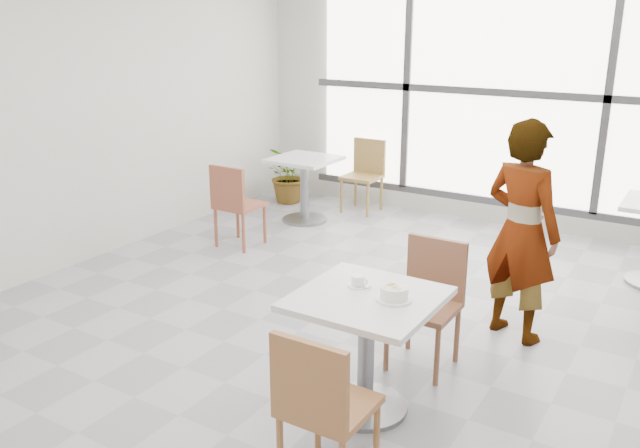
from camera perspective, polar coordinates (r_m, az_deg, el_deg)
The scene contains 14 objects.
floor at distance 4.92m, azimuth 1.87°, elevation -10.26°, with size 7.00×7.00×0.00m, color #9E9EA5.
wall_back at distance 7.64m, azimuth 15.46°, elevation 10.96°, with size 6.00×6.00×0.00m, color silver.
wall_left at distance 6.44m, azimuth -22.10°, elevation 9.20°, with size 7.00×7.00×0.00m, color silver.
window at distance 7.58m, azimuth 15.32°, elevation 10.92°, with size 4.60×0.07×2.52m.
main_table at distance 3.94m, azimuth 4.04°, elevation -9.23°, with size 0.80×0.80×0.75m.
chair_near at distance 3.33m, azimuth 0.05°, elevation -15.06°, with size 0.42×0.42×0.87m.
chair_far at distance 4.53m, azimuth 9.41°, elevation -6.02°, with size 0.42×0.42×0.87m.
oatmeal_bowl at distance 3.79m, azimuth 6.43°, elevation -5.94°, with size 0.21×0.21×0.09m.
coffee_cup at distance 3.96m, azimuth 3.33°, elevation -4.98°, with size 0.16×0.13×0.07m.
person at distance 4.95m, azimuth 17.03°, elevation -0.62°, with size 0.60×0.39×1.63m, color black.
bg_table_left at distance 7.62m, azimuth -1.36°, elevation 3.81°, with size 0.70×0.70×0.75m.
bg_chair_left_near at distance 6.77m, azimuth -7.41°, elevation 2.02°, with size 0.42×0.42×0.87m.
bg_chair_left_far at distance 8.07m, azimuth 3.92°, elevation 4.66°, with size 0.42×0.42×0.87m.
plant_left at distance 8.42m, azimuth -2.58°, elevation 4.24°, with size 0.65×0.56×0.72m, color #56813F.
Camera 1 is at (2.16, -3.78, 2.30)m, focal length 37.03 mm.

